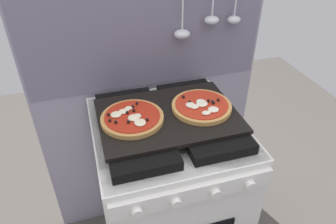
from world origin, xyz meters
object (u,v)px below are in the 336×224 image
(stove, at_px, (168,194))
(pizza_left, at_px, (132,118))
(pizza_right, at_px, (202,106))
(baking_tray, at_px, (168,116))

(stove, relative_size, pizza_left, 3.76)
(stove, height_order, pizza_right, pizza_right)
(stove, relative_size, baking_tray, 1.67)
(pizza_left, distance_m, pizza_right, 0.28)
(pizza_left, bearing_deg, baking_tray, 1.98)
(stove, xyz_separation_m, pizza_left, (-0.14, -0.00, 0.48))
(baking_tray, distance_m, pizza_right, 0.14)
(pizza_right, bearing_deg, stove, 179.15)
(stove, relative_size, pizza_right, 3.76)
(stove, distance_m, baking_tray, 0.46)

